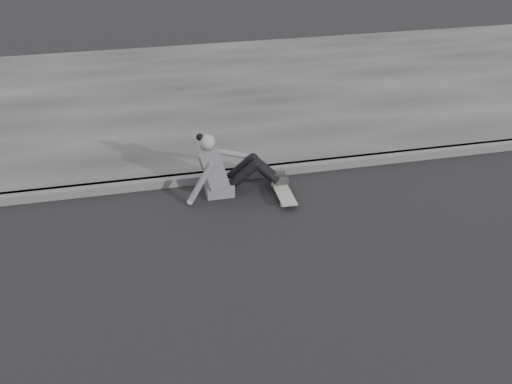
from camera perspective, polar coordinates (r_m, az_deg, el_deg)
curb at (r=8.89m, az=17.58°, el=3.78°), size 24.00×0.16×0.12m
sidewalk at (r=11.36m, az=10.46°, el=10.69°), size 24.00×6.00×0.12m
skateboard at (r=7.49m, az=2.66°, el=0.12°), size 0.20×0.78×0.09m
seated_woman at (r=7.43m, az=-3.26°, el=2.36°), size 1.38×0.46×0.88m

